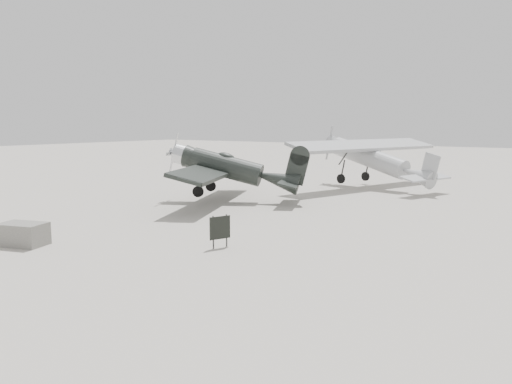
# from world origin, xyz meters

# --- Properties ---
(ground) EXTENTS (160.00, 160.00, 0.00)m
(ground) POSITION_xyz_m (0.00, 0.00, 0.00)
(ground) COLOR gray
(ground) RESTS_ON ground
(lowwing_monoplane) EXTENTS (7.88, 10.35, 3.41)m
(lowwing_monoplane) POSITION_xyz_m (-4.26, 6.38, 1.80)
(lowwing_monoplane) COLOR black
(lowwing_monoplane) RESTS_ON ground
(highwing_monoplane) EXTENTS (8.96, 12.42, 3.55)m
(highwing_monoplane) POSITION_xyz_m (-0.15, 16.20, 2.22)
(highwing_monoplane) COLOR #A2A5A8
(highwing_monoplane) RESTS_ON ground
(equipment_block) EXTENTS (1.81, 1.42, 0.79)m
(equipment_block) POSITION_xyz_m (-4.48, -5.64, 0.40)
(equipment_block) COLOR slate
(equipment_block) RESTS_ON ground
(sign_board) EXTENTS (0.34, 0.76, 1.14)m
(sign_board) POSITION_xyz_m (1.45, -2.00, 0.68)
(sign_board) COLOR #333333
(sign_board) RESTS_ON ground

